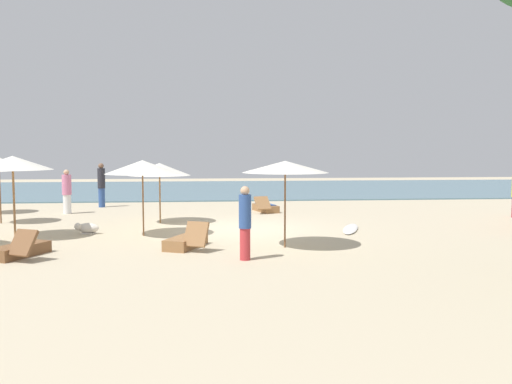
# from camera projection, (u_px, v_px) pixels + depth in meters

# --- Properties ---
(ground_plane) EXTENTS (60.00, 60.00, 0.00)m
(ground_plane) POSITION_uv_depth(u_px,v_px,m) (245.00, 229.00, 17.04)
(ground_plane) COLOR #BCAD8E
(ocean_water) EXTENTS (48.00, 16.00, 0.06)m
(ocean_water) POSITION_uv_depth(u_px,v_px,m) (226.00, 189.00, 33.90)
(ocean_water) COLOR slate
(ocean_water) RESTS_ON ground_plane
(umbrella_0) EXTENTS (2.17, 2.17, 2.21)m
(umbrella_0) POSITION_uv_depth(u_px,v_px,m) (142.00, 167.00, 15.48)
(umbrella_0) COLOR brown
(umbrella_0) RESTS_ON ground_plane
(umbrella_1) EXTENTS (2.09, 2.09, 2.06)m
(umbrella_1) POSITION_uv_depth(u_px,v_px,m) (160.00, 169.00, 18.21)
(umbrella_1) COLOR olive
(umbrella_1) RESTS_ON ground_plane
(umbrella_3) EXTENTS (2.18, 2.18, 2.34)m
(umbrella_3) POSITION_uv_depth(u_px,v_px,m) (13.00, 163.00, 15.02)
(umbrella_3) COLOR olive
(umbrella_3) RESTS_ON ground_plane
(umbrella_4) EXTENTS (2.21, 2.21, 2.23)m
(umbrella_4) POSITION_uv_depth(u_px,v_px,m) (285.00, 167.00, 13.62)
(umbrella_4) COLOR brown
(umbrella_4) RESTS_ON ground_plane
(lounger_0) EXTENTS (1.04, 1.80, 0.67)m
(lounger_0) POSITION_uv_depth(u_px,v_px,m) (265.00, 207.00, 21.68)
(lounger_0) COLOR olive
(lounger_0) RESTS_ON ground_plane
(lounger_1) EXTENTS (1.24, 1.76, 0.72)m
(lounger_1) POSITION_uv_depth(u_px,v_px,m) (20.00, 250.00, 12.55)
(lounger_1) COLOR brown
(lounger_1) RESTS_ON ground_plane
(lounger_2) EXTENTS (1.19, 1.73, 0.74)m
(lounger_2) POSITION_uv_depth(u_px,v_px,m) (187.00, 241.00, 13.71)
(lounger_2) COLOR olive
(lounger_2) RESTS_ON ground_plane
(person_0) EXTENTS (0.40, 0.40, 1.70)m
(person_0) POSITION_uv_depth(u_px,v_px,m) (245.00, 222.00, 12.15)
(person_0) COLOR #BF3338
(person_0) RESTS_ON ground_plane
(person_1) EXTENTS (0.47, 0.47, 1.74)m
(person_1) POSITION_uv_depth(u_px,v_px,m) (67.00, 192.00, 20.97)
(person_1) COLOR white
(person_1) RESTS_ON ground_plane
(person_2) EXTENTS (0.37, 0.37, 1.93)m
(person_2) POSITION_uv_depth(u_px,v_px,m) (101.00, 185.00, 23.37)
(person_2) COLOR #2D4C8C
(person_2) RESTS_ON ground_plane
(dog) EXTENTS (0.75, 0.44, 0.34)m
(dog) POSITION_uv_depth(u_px,v_px,m) (87.00, 228.00, 15.97)
(dog) COLOR silver
(dog) RESTS_ON ground_plane
(surfboard) EXTENTS (1.19, 2.33, 0.07)m
(surfboard) POSITION_uv_depth(u_px,v_px,m) (350.00, 229.00, 16.81)
(surfboard) COLOR silver
(surfboard) RESTS_ON ground_plane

